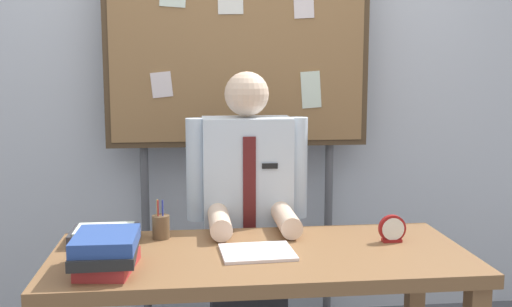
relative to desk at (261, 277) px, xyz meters
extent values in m
cube|color=silver|center=(0.00, 1.18, 0.72)|extent=(6.40, 0.08, 2.70)
cube|color=brown|center=(0.00, 0.00, 0.07)|extent=(1.56, 0.68, 0.05)
cube|color=silver|center=(0.00, 0.53, 0.19)|extent=(0.40, 0.22, 0.75)
sphere|color=beige|center=(0.00, 0.53, 0.66)|extent=(0.20, 0.20, 0.20)
cylinder|color=silver|center=(-0.23, 0.51, 0.33)|extent=(0.09, 0.09, 0.46)
cylinder|color=silver|center=(0.23, 0.51, 0.33)|extent=(0.09, 0.09, 0.46)
cylinder|color=beige|center=(-0.14, 0.27, 0.15)|extent=(0.09, 0.30, 0.09)
cylinder|color=beige|center=(0.14, 0.27, 0.15)|extent=(0.09, 0.30, 0.09)
cube|color=#591919|center=(0.00, 0.42, 0.24)|extent=(0.06, 0.01, 0.48)
cube|color=black|center=(0.09, 0.42, 0.35)|extent=(0.07, 0.01, 0.02)
cube|color=#4C3823|center=(0.00, 0.98, 0.90)|extent=(1.37, 0.05, 1.06)
cube|color=olive|center=(0.00, 0.97, 0.90)|extent=(1.31, 0.04, 1.00)
cylinder|color=#59595E|center=(-0.50, 1.01, -0.11)|extent=(0.04, 0.04, 1.03)
cylinder|color=#59595E|center=(0.50, 1.01, -0.11)|extent=(0.04, 0.04, 1.03)
cube|color=silver|center=(-0.39, 0.94, 0.69)|extent=(0.11, 0.00, 0.14)
cube|color=silver|center=(0.33, 0.94, 1.11)|extent=(0.11, 0.00, 0.17)
cube|color=white|center=(-0.04, 0.94, 1.11)|extent=(0.13, 0.00, 0.12)
cube|color=silver|center=(0.38, 0.94, 0.66)|extent=(0.11, 0.00, 0.20)
cube|color=#B22D2D|center=(-0.54, -0.14, 0.12)|extent=(0.20, 0.29, 0.04)
cube|color=#262626|center=(-0.55, -0.15, 0.16)|extent=(0.22, 0.29, 0.04)
cube|color=#2D4C99|center=(-0.55, -0.15, 0.20)|extent=(0.21, 0.26, 0.05)
cube|color=silver|center=(-0.02, -0.02, 0.10)|extent=(0.28, 0.24, 0.01)
cylinder|color=maroon|center=(0.53, 0.07, 0.15)|extent=(0.11, 0.02, 0.11)
cylinder|color=white|center=(0.53, 0.06, 0.15)|extent=(0.09, 0.00, 0.09)
cube|color=maroon|center=(0.53, 0.07, 0.10)|extent=(0.08, 0.04, 0.01)
cylinder|color=brown|center=(-0.38, 0.22, 0.14)|extent=(0.07, 0.07, 0.09)
cylinder|color=#263399|center=(-0.37, 0.21, 0.18)|extent=(0.01, 0.01, 0.15)
cylinder|color=maroon|center=(-0.39, 0.22, 0.18)|extent=(0.01, 0.01, 0.15)
cylinder|color=gold|center=(-0.39, 0.22, 0.18)|extent=(0.01, 0.01, 0.15)
cube|color=#333338|center=(-0.60, 0.20, 0.12)|extent=(0.26, 0.20, 0.05)
cube|color=silver|center=(-0.60, 0.20, 0.15)|extent=(0.22, 0.17, 0.01)
camera|label=1|loc=(-0.26, -2.17, 0.79)|focal=42.40mm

